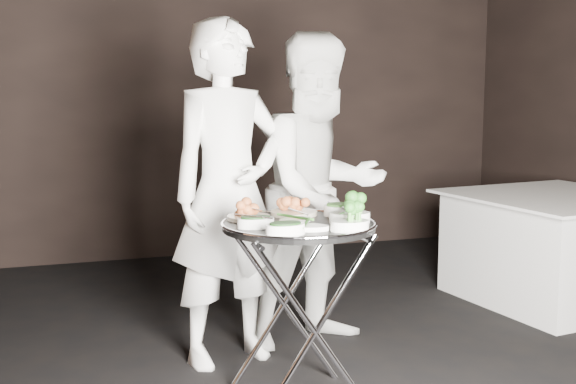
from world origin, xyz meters
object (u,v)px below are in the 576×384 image
object	(u,v)px
tray_stand	(299,305)
waiter_right	(321,191)
serving_tray	(299,225)
dining_table	(557,247)
waiter_left	(229,193)

from	to	relation	value
tray_stand	waiter_right	bearing A→B (deg)	62.15
serving_tray	waiter_right	bearing A→B (deg)	62.15
tray_stand	dining_table	size ratio (longest dim) A/B	0.65
tray_stand	waiter_left	size ratio (longest dim) A/B	0.46
waiter_right	waiter_left	bearing A→B (deg)	177.29
serving_tray	waiter_right	world-z (taller)	waiter_right
waiter_right	dining_table	distance (m)	1.90
serving_tray	dining_table	bearing A→B (deg)	24.41
tray_stand	dining_table	xyz separation A→B (m)	(2.20, 1.00, -0.10)
waiter_right	dining_table	bearing A→B (deg)	-5.05
waiter_left	dining_table	world-z (taller)	waiter_left
serving_tray	waiter_right	xyz separation A→B (m)	(0.39, 0.73, 0.04)
dining_table	tray_stand	bearing A→B (deg)	-155.59
waiter_left	waiter_right	xyz separation A→B (m)	(0.55, 0.10, -0.03)
tray_stand	serving_tray	world-z (taller)	serving_tray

